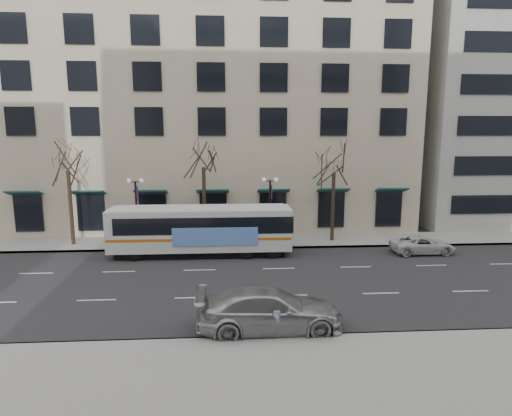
{
  "coord_description": "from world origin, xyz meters",
  "views": [
    {
      "loc": [
        1.89,
        -23.67,
        8.5
      ],
      "look_at": [
        3.53,
        1.91,
        4.0
      ],
      "focal_mm": 30.0,
      "sensor_mm": 36.0,
      "label": 1
    }
  ],
  "objects": [
    {
      "name": "building_hotel",
      "position": [
        -2.0,
        21.0,
        12.0
      ],
      "size": [
        40.0,
        20.0,
        24.0
      ],
      "primitive_type": "cube",
      "color": "#B7AA8C",
      "rests_on": "ground"
    },
    {
      "name": "white_pickup",
      "position": [
        15.71,
        5.17,
        0.62
      ],
      "size": [
        4.48,
        2.1,
        1.24
      ],
      "primitive_type": "imported",
      "rotation": [
        0.0,
        0.0,
        1.58
      ],
      "color": "silver",
      "rests_on": "ground"
    },
    {
      "name": "lamp_post_right",
      "position": [
        5.01,
        8.2,
        2.94
      ],
      "size": [
        1.22,
        0.45,
        5.21
      ],
      "color": "black",
      "rests_on": "ground"
    },
    {
      "name": "city_bus",
      "position": [
        -0.02,
        5.8,
        1.87
      ],
      "size": [
        12.65,
        2.82,
        3.43
      ],
      "rotation": [
        0.0,
        0.0,
        -0.0
      ],
      "color": "silver",
      "rests_on": "ground"
    },
    {
      "name": "lamp_post_left",
      "position": [
        -4.99,
        8.2,
        2.94
      ],
      "size": [
        1.22,
        0.45,
        5.21
      ],
      "color": "black",
      "rests_on": "ground"
    },
    {
      "name": "tree_far_left",
      "position": [
        -10.0,
        8.8,
        6.7
      ],
      "size": [
        3.6,
        3.6,
        8.34
      ],
      "color": "black",
      "rests_on": "ground"
    },
    {
      "name": "tree_far_mid",
      "position": [
        0.0,
        8.8,
        6.91
      ],
      "size": [
        3.6,
        3.6,
        8.55
      ],
      "color": "black",
      "rests_on": "ground"
    },
    {
      "name": "tree_far_right",
      "position": [
        10.0,
        8.8,
        6.42
      ],
      "size": [
        3.6,
        3.6,
        8.06
      ],
      "color": "black",
      "rests_on": "ground"
    },
    {
      "name": "silver_car",
      "position": [
        3.61,
        -6.2,
        0.93
      ],
      "size": [
        6.42,
        2.69,
        1.85
      ],
      "primitive_type": "imported",
      "rotation": [
        0.0,
        0.0,
        1.59
      ],
      "color": "#A9ABB0",
      "rests_on": "ground"
    },
    {
      "name": "sidewalk_far",
      "position": [
        5.0,
        9.0,
        0.07
      ],
      "size": [
        80.0,
        4.0,
        0.15
      ],
      "primitive_type": "cube",
      "color": "gray",
      "rests_on": "ground"
    },
    {
      "name": "pay_station",
      "position": [
        3.79,
        -7.3,
        1.0
      ],
      "size": [
        0.29,
        0.22,
        1.18
      ],
      "rotation": [
        0.0,
        0.0,
        -0.27
      ],
      "color": "gray",
      "rests_on": "sidewalk_near"
    },
    {
      "name": "ground",
      "position": [
        0.0,
        0.0,
        0.0
      ],
      "size": [
        160.0,
        160.0,
        0.0
      ],
      "primitive_type": "plane",
      "color": "black",
      "rests_on": "ground"
    }
  ]
}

